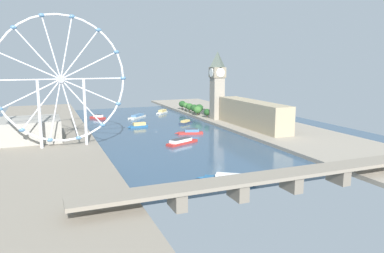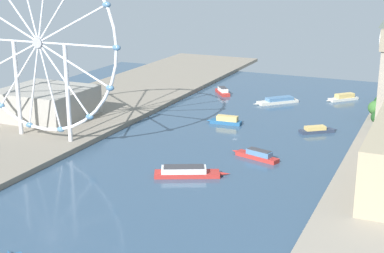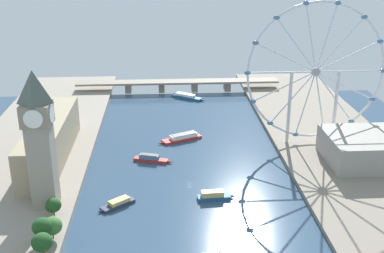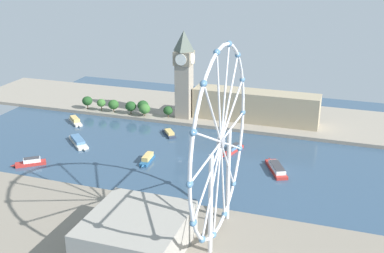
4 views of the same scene
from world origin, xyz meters
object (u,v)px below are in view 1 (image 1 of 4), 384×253
(parliament_block, at_px, (253,114))
(tour_boat_2, at_px, (190,132))
(clock_tower, at_px, (217,84))
(river_bridge, at_px, (266,180))
(ferris_wheel, at_px, (61,80))
(tour_boat_1, at_px, (186,122))
(tour_boat_6, at_px, (98,117))
(tour_boat_0, at_px, (230,179))
(tour_boat_3, at_px, (137,116))
(tour_boat_4, at_px, (182,142))
(tour_boat_5, at_px, (162,112))
(tour_boat_7, at_px, (139,125))
(riverside_hall, at_px, (29,130))

(parliament_block, bearing_deg, tour_boat_2, -2.43)
(clock_tower, relative_size, river_bridge, 0.38)
(ferris_wheel, distance_m, tour_boat_1, 171.77)
(tour_boat_1, distance_m, tour_boat_6, 117.93)
(river_bridge, xyz_separation_m, tour_boat_0, (7.92, -26.46, -6.20))
(tour_boat_3, xyz_separation_m, tour_boat_4, (-0.22, 163.24, 0.26))
(tour_boat_5, distance_m, tour_boat_6, 92.91)
(tour_boat_0, relative_size, tour_boat_7, 1.42)
(tour_boat_2, height_order, tour_boat_7, tour_boat_7)
(tour_boat_0, height_order, tour_boat_5, tour_boat_5)
(ferris_wheel, relative_size, river_bridge, 0.51)
(tour_boat_3, relative_size, tour_boat_7, 1.27)
(ferris_wheel, xyz_separation_m, tour_boat_1, (-139.42, -83.63, -55.43))
(riverside_hall, height_order, tour_boat_5, riverside_hall)
(tour_boat_2, height_order, tour_boat_4, tour_boat_2)
(clock_tower, bearing_deg, parliament_block, 99.12)
(tour_boat_7, bearing_deg, river_bridge, 89.57)
(tour_boat_0, xyz_separation_m, tour_boat_1, (-51.76, -207.40, -0.30))
(parliament_block, xyz_separation_m, tour_boat_3, (93.66, -127.94, -14.95))
(riverside_hall, distance_m, tour_boat_4, 136.02)
(tour_boat_1, bearing_deg, ferris_wheel, 172.91)
(tour_boat_4, bearing_deg, tour_boat_3, 64.75)
(parliament_block, distance_m, tour_boat_0, 176.90)
(riverside_hall, relative_size, tour_boat_2, 1.85)
(tour_boat_4, height_order, tour_boat_7, tour_boat_7)
(clock_tower, height_order, tour_boat_2, clock_tower)
(river_bridge, bearing_deg, ferris_wheel, -57.54)
(tour_boat_1, distance_m, tour_boat_2, 64.09)
(tour_boat_1, height_order, tour_boat_2, tour_boat_2)
(parliament_block, height_order, tour_boat_6, parliament_block)
(tour_boat_5, bearing_deg, tour_boat_6, -36.25)
(tour_boat_3, bearing_deg, tour_boat_7, 31.25)
(tour_boat_6, bearing_deg, ferris_wheel, 125.85)
(tour_boat_0, height_order, tour_boat_1, tour_boat_0)
(clock_tower, distance_m, tour_boat_6, 157.18)
(parliament_block, height_order, tour_boat_2, parliament_block)
(tour_boat_2, bearing_deg, tour_boat_4, 75.05)
(tour_boat_5, bearing_deg, riverside_hall, -7.38)
(river_bridge, height_order, tour_boat_5, river_bridge)
(tour_boat_1, distance_m, tour_boat_4, 108.19)
(clock_tower, relative_size, tour_boat_2, 2.80)
(parliament_block, height_order, tour_boat_3, parliament_block)
(river_bridge, bearing_deg, tour_boat_6, -81.35)
(parliament_block, xyz_separation_m, tour_boat_1, (51.12, -64.27, -15.16))
(ferris_wheel, distance_m, tour_boat_0, 161.37)
(tour_boat_3, distance_m, tour_boat_6, 49.69)
(tour_boat_5, xyz_separation_m, tour_boat_6, (91.24, 17.51, 0.12))
(tour_boat_5, height_order, tour_boat_6, tour_boat_6)
(tour_boat_6, distance_m, tour_boat_7, 86.46)
(ferris_wheel, relative_size, tour_boat_2, 3.69)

